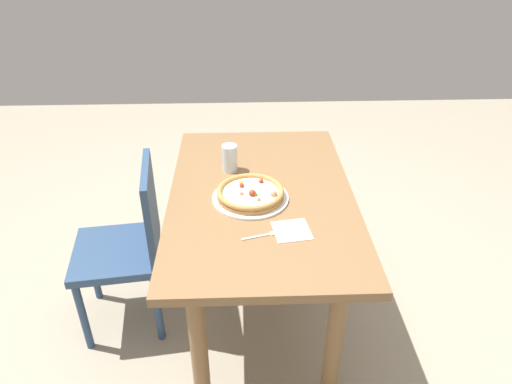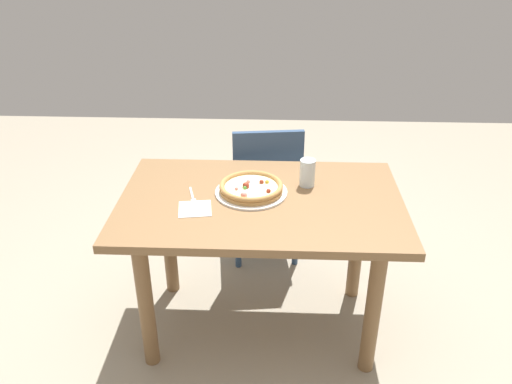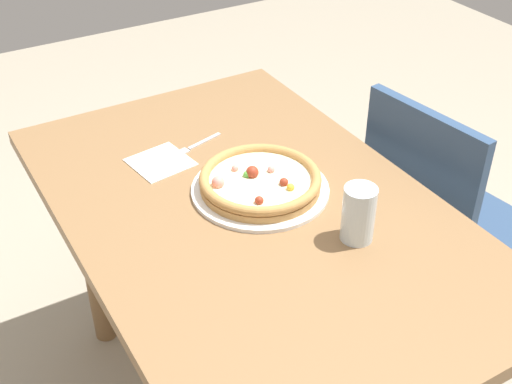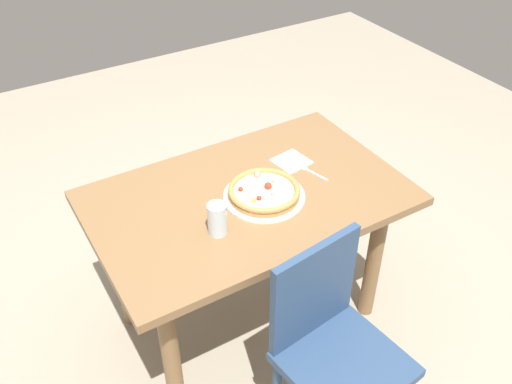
# 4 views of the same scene
# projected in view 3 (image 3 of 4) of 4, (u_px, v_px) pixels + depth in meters

# --- Properties ---
(dining_table) EXTENTS (1.27, 0.81, 0.74)m
(dining_table) POSITION_uv_depth(u_px,v_px,m) (252.00, 246.00, 1.63)
(dining_table) COLOR olive
(dining_table) RESTS_ON ground
(chair_near) EXTENTS (0.45, 0.45, 0.87)m
(chair_near) POSITION_uv_depth(u_px,v_px,m) (437.00, 219.00, 1.97)
(chair_near) COLOR navy
(chair_near) RESTS_ON ground
(plate) EXTENTS (0.33, 0.33, 0.01)m
(plate) POSITION_uv_depth(u_px,v_px,m) (260.00, 189.00, 1.61)
(plate) COLOR white
(plate) RESTS_ON dining_table
(pizza) EXTENTS (0.29, 0.29, 0.05)m
(pizza) POSITION_uv_depth(u_px,v_px,m) (260.00, 181.00, 1.60)
(pizza) COLOR #B78447
(pizza) RESTS_ON plate
(fork) EXTENTS (0.06, 0.16, 0.00)m
(fork) POSITION_uv_depth(u_px,v_px,m) (193.00, 147.00, 1.78)
(fork) COLOR silver
(fork) RESTS_ON dining_table
(drinking_glass) EXTENTS (0.07, 0.07, 0.13)m
(drinking_glass) POSITION_uv_depth(u_px,v_px,m) (359.00, 214.00, 1.44)
(drinking_glass) COLOR silver
(drinking_glass) RESTS_ON dining_table
(napkin) EXTENTS (0.16, 0.16, 0.00)m
(napkin) POSITION_uv_depth(u_px,v_px,m) (160.00, 162.00, 1.72)
(napkin) COLOR white
(napkin) RESTS_ON dining_table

